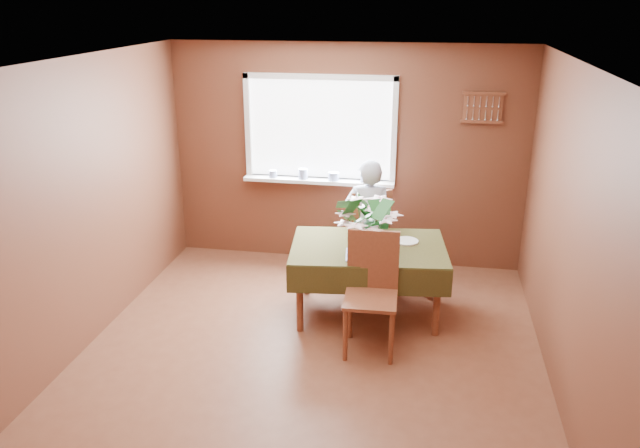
% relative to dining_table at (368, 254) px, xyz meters
% --- Properties ---
extents(floor, '(4.50, 4.50, 0.00)m').
position_rel_dining_table_xyz_m(floor, '(-0.40, -0.94, -0.63)').
color(floor, brown).
rests_on(floor, ground).
extents(ceiling, '(4.50, 4.50, 0.00)m').
position_rel_dining_table_xyz_m(ceiling, '(-0.40, -0.94, 1.87)').
color(ceiling, white).
rests_on(ceiling, wall_back).
extents(wall_back, '(4.00, 0.00, 4.00)m').
position_rel_dining_table_xyz_m(wall_back, '(-0.40, 1.31, 0.62)').
color(wall_back, brown).
rests_on(wall_back, floor).
extents(wall_front, '(4.00, 0.00, 4.00)m').
position_rel_dining_table_xyz_m(wall_front, '(-0.40, -3.19, 0.62)').
color(wall_front, brown).
rests_on(wall_front, floor).
extents(wall_left, '(0.00, 4.50, 4.50)m').
position_rel_dining_table_xyz_m(wall_left, '(-2.40, -0.94, 0.62)').
color(wall_left, brown).
rests_on(wall_left, floor).
extents(wall_right, '(0.00, 4.50, 4.50)m').
position_rel_dining_table_xyz_m(wall_right, '(1.60, -0.94, 0.62)').
color(wall_right, brown).
rests_on(wall_right, floor).
extents(window_assembly, '(1.72, 0.20, 1.22)m').
position_rel_dining_table_xyz_m(window_assembly, '(-0.70, 1.26, 0.73)').
color(window_assembly, white).
rests_on(window_assembly, wall_back).
extents(spoon_rack, '(0.44, 0.05, 0.33)m').
position_rel_dining_table_xyz_m(spoon_rack, '(1.05, 1.28, 1.22)').
color(spoon_rack, brown).
rests_on(spoon_rack, wall_back).
extents(dining_table, '(1.58, 1.16, 0.72)m').
position_rel_dining_table_xyz_m(dining_table, '(0.00, 0.00, 0.00)').
color(dining_table, brown).
rests_on(dining_table, floor).
extents(chair_far, '(0.61, 0.61, 1.05)m').
position_rel_dining_table_xyz_m(chair_far, '(-0.10, 0.80, -0.07)').
color(chair_far, brown).
rests_on(chair_far, floor).
extents(chair_near, '(0.47, 0.47, 1.06)m').
position_rel_dining_table_xyz_m(chair_near, '(0.09, -0.60, -0.06)').
color(chair_near, brown).
rests_on(chair_near, floor).
extents(seated_woman, '(0.55, 0.40, 1.39)m').
position_rel_dining_table_xyz_m(seated_woman, '(-0.08, 0.67, 0.07)').
color(seated_woman, white).
rests_on(seated_woman, floor).
extents(flower_bouquet, '(0.57, 0.57, 0.49)m').
position_rel_dining_table_xyz_m(flower_bouquet, '(-0.03, -0.18, 0.41)').
color(flower_bouquet, white).
rests_on(flower_bouquet, dining_table).
extents(side_plate, '(0.26, 0.26, 0.01)m').
position_rel_dining_table_xyz_m(side_plate, '(0.35, 0.17, 0.09)').
color(side_plate, white).
rests_on(side_plate, dining_table).
extents(table_knife, '(0.03, 0.24, 0.00)m').
position_rel_dining_table_xyz_m(table_knife, '(0.21, -0.13, 0.09)').
color(table_knife, silver).
rests_on(table_knife, dining_table).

